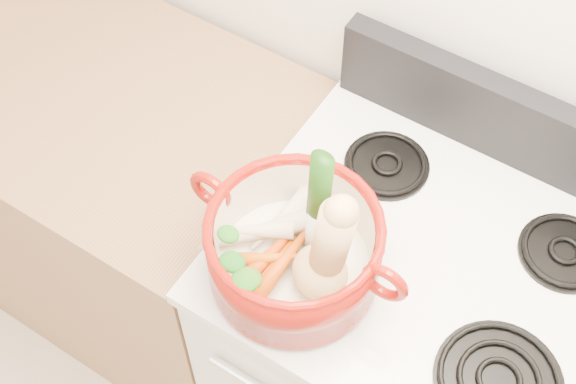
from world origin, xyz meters
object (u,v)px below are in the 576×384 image
Objects in this scene: stove_body at (408,363)px; leek at (318,208)px; dutch_oven at (294,250)px; squash at (322,247)px.

leek is (-0.19, -0.13, 0.68)m from stove_body.
stove_body is 0.65m from dutch_oven.
squash is at bearing -13.03° from dutch_oven.
stove_body is 0.71m from squash.
dutch_oven is 0.11m from leek.
leek reaches higher than stove_body.
squash reaches higher than stove_body.
dutch_oven reaches higher than stove_body.
leek is at bearing 151.60° from squash.
stove_body is at bearing 45.16° from leek.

